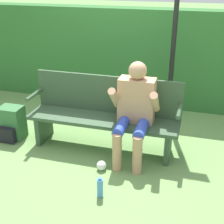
{
  "coord_description": "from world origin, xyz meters",
  "views": [
    {
      "loc": [
        1.08,
        -3.37,
        2.15
      ],
      "look_at": [
        0.15,
        -0.1,
        0.58
      ],
      "focal_mm": 50.0,
      "sensor_mm": 36.0,
      "label": 1
    }
  ],
  "objects": [
    {
      "name": "hedge_back",
      "position": [
        0.0,
        1.68,
        0.8
      ],
      "size": [
        12.0,
        0.39,
        1.59
      ],
      "color": "#2D662D",
      "rests_on": "ground"
    },
    {
      "name": "person_seated",
      "position": [
        0.42,
        -0.06,
        0.65
      ],
      "size": [
        0.57,
        0.63,
        1.19
      ],
      "color": "tan",
      "rests_on": "ground"
    },
    {
      "name": "backpack",
      "position": [
        -1.29,
        -0.08,
        0.22
      ],
      "size": [
        0.31,
        0.32,
        0.46
      ],
      "color": "#336638",
      "rests_on": "ground"
    },
    {
      "name": "signpost",
      "position": [
        0.71,
        1.1,
        1.53
      ],
      "size": [
        0.46,
        0.09,
        2.67
      ],
      "color": "black",
      "rests_on": "ground"
    },
    {
      "name": "park_bench",
      "position": [
        0.0,
        0.07,
        0.47
      ],
      "size": [
        1.92,
        0.45,
        0.93
      ],
      "color": "#334C33",
      "rests_on": "ground"
    },
    {
      "name": "ground_plane",
      "position": [
        0.0,
        0.0,
        0.0
      ],
      "size": [
        40.0,
        40.0,
        0.0
      ],
      "primitive_type": "plane",
      "color": "#668E4C"
    },
    {
      "name": "litter_crumple",
      "position": [
        0.13,
        -0.48,
        0.06
      ],
      "size": [
        0.11,
        0.11,
        0.11
      ],
      "color": "silver",
      "rests_on": "ground"
    },
    {
      "name": "water_bottle",
      "position": [
        0.26,
        -0.93,
        0.11
      ],
      "size": [
        0.06,
        0.06,
        0.23
      ],
      "color": "#4C8CCC",
      "rests_on": "ground"
    }
  ]
}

